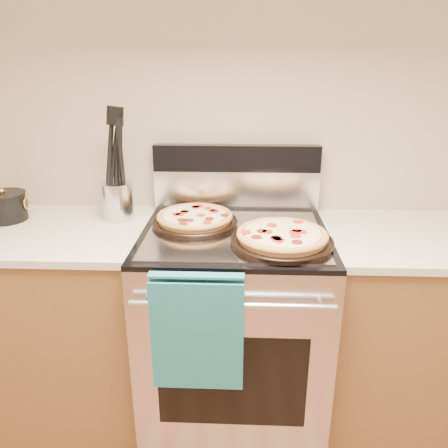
{
  "coord_description": "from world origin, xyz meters",
  "views": [
    {
      "loc": [
        0.03,
        -0.01,
        1.57
      ],
      "look_at": [
        -0.04,
        1.55,
        0.99
      ],
      "focal_mm": 35.0,
      "sensor_mm": 36.0,
      "label": 1
    }
  ],
  "objects_px": {
    "pepperoni_pizza_front": "(282,237)",
    "saucepan": "(4,208)",
    "range_body": "(234,330)",
    "pepperoni_pizza_back": "(195,219)",
    "utensil_crock": "(118,201)"
  },
  "relations": [
    {
      "from": "pepperoni_pizza_back",
      "to": "pepperoni_pizza_front",
      "type": "relative_size",
      "value": 0.93
    },
    {
      "from": "pepperoni_pizza_front",
      "to": "pepperoni_pizza_back",
      "type": "bearing_deg",
      "value": 150.29
    },
    {
      "from": "range_body",
      "to": "saucepan",
      "type": "height_order",
      "value": "saucepan"
    },
    {
      "from": "range_body",
      "to": "utensil_crock",
      "type": "height_order",
      "value": "utensil_crock"
    },
    {
      "from": "utensil_crock",
      "to": "saucepan",
      "type": "height_order",
      "value": "utensil_crock"
    },
    {
      "from": "utensil_crock",
      "to": "saucepan",
      "type": "relative_size",
      "value": 0.91
    },
    {
      "from": "utensil_crock",
      "to": "saucepan",
      "type": "distance_m",
      "value": 0.5
    },
    {
      "from": "range_body",
      "to": "pepperoni_pizza_back",
      "type": "distance_m",
      "value": 0.53
    },
    {
      "from": "range_body",
      "to": "pepperoni_pizza_back",
      "type": "xyz_separation_m",
      "value": [
        -0.17,
        0.07,
        0.5
      ]
    },
    {
      "from": "pepperoni_pizza_front",
      "to": "saucepan",
      "type": "bearing_deg",
      "value": 167.84
    },
    {
      "from": "pepperoni_pizza_back",
      "to": "utensil_crock",
      "type": "distance_m",
      "value": 0.36
    },
    {
      "from": "pepperoni_pizza_back",
      "to": "utensil_crock",
      "type": "bearing_deg",
      "value": 165.19
    },
    {
      "from": "range_body",
      "to": "saucepan",
      "type": "bearing_deg",
      "value": 172.82
    },
    {
      "from": "range_body",
      "to": "utensil_crock",
      "type": "relative_size",
      "value": 5.34
    },
    {
      "from": "pepperoni_pizza_front",
      "to": "saucepan",
      "type": "xyz_separation_m",
      "value": [
        -1.2,
        0.26,
        0.02
      ]
    }
  ]
}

